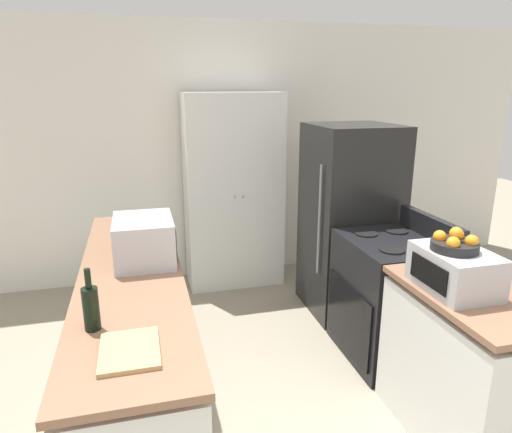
# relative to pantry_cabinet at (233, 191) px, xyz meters

# --- Properties ---
(wall_back) EXTENTS (7.00, 0.06, 2.60)m
(wall_back) POSITION_rel_pantry_cabinet_xyz_m (-0.09, 0.29, 0.34)
(wall_back) COLOR silver
(wall_back) RESTS_ON ground_plane
(counter_left) EXTENTS (0.60, 2.51, 0.91)m
(counter_left) POSITION_rel_pantry_cabinet_xyz_m (-0.99, -1.73, -0.52)
(counter_left) COLOR silver
(counter_left) RESTS_ON ground_plane
(counter_right) EXTENTS (0.60, 0.94, 0.91)m
(counter_right) POSITION_rel_pantry_cabinet_xyz_m (0.82, -2.51, -0.52)
(counter_right) COLOR silver
(counter_right) RESTS_ON ground_plane
(pantry_cabinet) EXTENTS (0.95, 0.50, 1.92)m
(pantry_cabinet) POSITION_rel_pantry_cabinet_xyz_m (0.00, 0.00, 0.00)
(pantry_cabinet) COLOR silver
(pantry_cabinet) RESTS_ON ground_plane
(stove) EXTENTS (0.66, 0.76, 1.07)m
(stove) POSITION_rel_pantry_cabinet_xyz_m (0.84, -1.64, -0.50)
(stove) COLOR black
(stove) RESTS_ON ground_plane
(refrigerator) EXTENTS (0.73, 0.74, 1.67)m
(refrigerator) POSITION_rel_pantry_cabinet_xyz_m (0.87, -0.85, -0.13)
(refrigerator) COLOR black
(refrigerator) RESTS_ON ground_plane
(microwave) EXTENTS (0.37, 0.46, 0.28)m
(microwave) POSITION_rel_pantry_cabinet_xyz_m (-0.90, -1.59, 0.09)
(microwave) COLOR #B2B2B7
(microwave) RESTS_ON counter_left
(wine_bottle) EXTENTS (0.07, 0.07, 0.30)m
(wine_bottle) POSITION_rel_pantry_cabinet_xyz_m (-1.16, -2.39, 0.06)
(wine_bottle) COLOR black
(wine_bottle) RESTS_ON counter_left
(toaster_oven) EXTENTS (0.33, 0.44, 0.23)m
(toaster_oven) POSITION_rel_pantry_cabinet_xyz_m (0.70, -2.45, 0.06)
(toaster_oven) COLOR #B2B2B7
(toaster_oven) RESTS_ON counter_right
(fruit_bowl) EXTENTS (0.25, 0.25, 0.13)m
(fruit_bowl) POSITION_rel_pantry_cabinet_xyz_m (0.69, -2.44, 0.22)
(fruit_bowl) COLOR black
(fruit_bowl) RESTS_ON toaster_oven
(cutting_board) EXTENTS (0.24, 0.31, 0.02)m
(cutting_board) POSITION_rel_pantry_cabinet_xyz_m (-0.99, -2.63, -0.04)
(cutting_board) COLOR tan
(cutting_board) RESTS_ON counter_left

